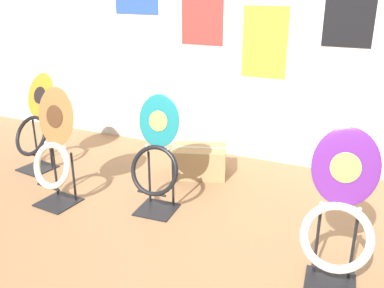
{
  "coord_description": "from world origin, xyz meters",
  "views": [
    {
      "loc": [
        0.98,
        -1.76,
        1.61
      ],
      "look_at": [
        -0.19,
        0.79,
        0.55
      ],
      "focal_mm": 40.0,
      "sensor_mm": 36.0,
      "label": 1
    }
  ],
  "objects": [
    {
      "name": "toilet_seat_display_teal_sax",
      "position": [
        -0.45,
        0.73,
        0.41
      ],
      "size": [
        0.38,
        0.3,
        0.87
      ],
      "color": "black",
      "rests_on": "ground_plane"
    },
    {
      "name": "storage_box",
      "position": [
        -0.42,
        1.43,
        0.13
      ],
      "size": [
        0.55,
        0.44,
        0.26
      ],
      "color": "#A37F51",
      "rests_on": "ground_plane"
    },
    {
      "name": "toilet_seat_display_woodgrain",
      "position": [
        -1.2,
        0.51,
        0.42
      ],
      "size": [
        0.38,
        0.3,
        0.9
      ],
      "color": "black",
      "rests_on": "ground_plane"
    },
    {
      "name": "ground_plane",
      "position": [
        0.0,
        0.0,
        0.0
      ],
      "size": [
        14.0,
        14.0,
        0.0
      ],
      "primitive_type": "plane",
      "color": "#8E6642"
    },
    {
      "name": "toilet_seat_display_purple_note",
      "position": [
        0.86,
        0.39,
        0.44
      ],
      "size": [
        0.4,
        0.32,
        0.91
      ],
      "color": "black",
      "rests_on": "ground_plane"
    },
    {
      "name": "wall_back",
      "position": [
        -0.0,
        2.03,
        1.3
      ],
      "size": [
        8.0,
        0.07,
        2.6
      ],
      "color": "silver",
      "rests_on": "ground_plane"
    },
    {
      "name": "toilet_seat_display_orange_sun",
      "position": [
        -1.82,
        0.96,
        0.4
      ],
      "size": [
        0.4,
        0.4,
        0.86
      ],
      "color": "black",
      "rests_on": "ground_plane"
    }
  ]
}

